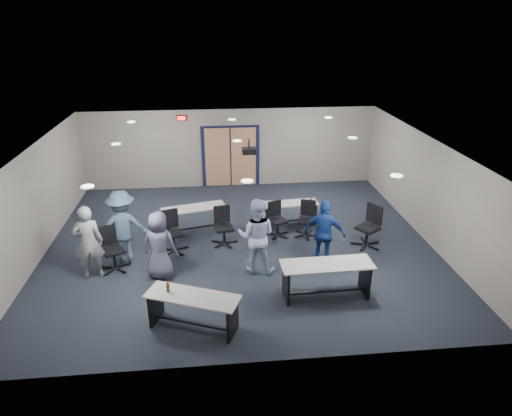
{
  "coord_description": "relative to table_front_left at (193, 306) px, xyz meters",
  "views": [
    {
      "loc": [
        -0.67,
        -10.77,
        5.66
      ],
      "look_at": [
        0.4,
        -0.3,
        1.14
      ],
      "focal_mm": 32.0,
      "sensor_mm": 36.0,
      "label": 1
    }
  ],
  "objects": [
    {
      "name": "chair_back_d",
      "position": [
        2.98,
        3.69,
        -0.01
      ],
      "size": [
        0.79,
        0.79,
        0.99
      ],
      "primitive_type": null,
      "rotation": [
        0.0,
        0.0,
        -0.33
      ],
      "color": "black",
      "rests_on": "floor"
    },
    {
      "name": "table_back_left",
      "position": [
        -0.06,
        4.31,
        -0.02
      ],
      "size": [
        1.84,
        1.0,
        0.71
      ],
      "rotation": [
        0.0,
        0.0,
        0.25
      ],
      "color": "beige",
      "rests_on": "floor"
    },
    {
      "name": "person_navy",
      "position": [
        3.07,
        2.13,
        0.33
      ],
      "size": [
        1.06,
        0.76,
        1.67
      ],
      "primitive_type": "imported",
      "rotation": [
        0.0,
        0.0,
        2.74
      ],
      "color": "navy",
      "rests_on": "floor"
    },
    {
      "name": "chair_back_b",
      "position": [
        0.73,
        3.43,
        0.01
      ],
      "size": [
        0.75,
        0.75,
        1.02
      ],
      "primitive_type": null,
      "rotation": [
        0.0,
        0.0,
        0.18
      ],
      "color": "black",
      "rests_on": "floor"
    },
    {
      "name": "ceiling_projector",
      "position": [
        1.44,
        3.91,
        1.9
      ],
      "size": [
        0.35,
        0.32,
        0.37
      ],
      "color": "black",
      "rests_on": "ceiling"
    },
    {
      "name": "person_plaid",
      "position": [
        -0.77,
        1.97,
        0.31
      ],
      "size": [
        0.9,
        0.7,
        1.63
      ],
      "primitive_type": "imported",
      "rotation": [
        0.0,
        0.0,
        2.88
      ],
      "color": "#4E536B",
      "rests_on": "floor"
    },
    {
      "name": "ceiling_can_lights",
      "position": [
        1.14,
        3.66,
        2.16
      ],
      "size": [
        6.24,
        5.74,
        0.02
      ],
      "primitive_type": null,
      "color": "white",
      "rests_on": "ceiling"
    },
    {
      "name": "front_wall",
      "position": [
        1.14,
        -1.09,
        0.84
      ],
      "size": [
        10.0,
        0.04,
        2.7
      ],
      "primitive_type": "cube",
      "color": "gray",
      "rests_on": "floor"
    },
    {
      "name": "double_door",
      "position": [
        1.14,
        7.88,
        0.54
      ],
      "size": [
        2.0,
        0.07,
        2.2
      ],
      "color": "black",
      "rests_on": "back_wall"
    },
    {
      "name": "person_lightblue",
      "position": [
        1.44,
        2.01,
        0.41
      ],
      "size": [
        1.03,
        0.88,
        1.83
      ],
      "primitive_type": "imported",
      "rotation": [
        0.0,
        0.0,
        2.9
      ],
      "color": "#B6C4F1",
      "rests_on": "floor"
    },
    {
      "name": "left_wall",
      "position": [
        -3.86,
        3.41,
        0.84
      ],
      "size": [
        0.04,
        9.0,
        2.7
      ],
      "primitive_type": "cube",
      "color": "gray",
      "rests_on": "floor"
    },
    {
      "name": "ceiling",
      "position": [
        1.14,
        3.41,
        2.19
      ],
      "size": [
        10.0,
        9.0,
        0.04
      ],
      "primitive_type": "cube",
      "color": "silver",
      "rests_on": "back_wall"
    },
    {
      "name": "chair_loose_left",
      "position": [
        -1.92,
        2.42,
        0.03
      ],
      "size": [
        0.91,
        0.91,
        1.07
      ],
      "primitive_type": null,
      "rotation": [
        0.0,
        0.0,
        0.47
      ],
      "color": "black",
      "rests_on": "floor"
    },
    {
      "name": "floor",
      "position": [
        1.14,
        3.41,
        -0.51
      ],
      "size": [
        10.0,
        10.0,
        0.0
      ],
      "primitive_type": "plane",
      "color": "black",
      "rests_on": "ground"
    },
    {
      "name": "person_back",
      "position": [
        -1.72,
        2.84,
        0.41
      ],
      "size": [
        1.28,
        0.87,
        1.83
      ],
      "primitive_type": "imported",
      "rotation": [
        0.0,
        0.0,
        3.31
      ],
      "color": "#445F7C",
      "rests_on": "floor"
    },
    {
      "name": "chair_back_c",
      "position": [
        2.21,
        3.79,
        -0.02
      ],
      "size": [
        0.79,
        0.79,
        0.96
      ],
      "primitive_type": null,
      "rotation": [
        0.0,
        0.0,
        0.39
      ],
      "color": "black",
      "rests_on": "floor"
    },
    {
      "name": "chair_back_a",
      "position": [
        -0.58,
        3.17,
        0.04
      ],
      "size": [
        0.87,
        0.87,
        1.08
      ],
      "primitive_type": null,
      "rotation": [
        0.0,
        0.0,
        0.35
      ],
      "color": "black",
      "rests_on": "floor"
    },
    {
      "name": "table_front_right",
      "position": [
        2.81,
        0.81,
        0.04
      ],
      "size": [
        1.97,
        0.7,
        0.79
      ],
      "rotation": [
        0.0,
        0.0,
        0.03
      ],
      "color": "beige",
      "rests_on": "floor"
    },
    {
      "name": "exit_sign",
      "position": [
        -0.46,
        7.86,
        1.94
      ],
      "size": [
        0.32,
        0.07,
        0.18
      ],
      "color": "black",
      "rests_on": "back_wall"
    },
    {
      "name": "chair_loose_right",
      "position": [
        4.44,
        2.95,
        0.05
      ],
      "size": [
        0.98,
        0.98,
        1.11
      ],
      "primitive_type": null,
      "rotation": [
        0.0,
        0.0,
        -0.96
      ],
      "color": "black",
      "rests_on": "floor"
    },
    {
      "name": "person_gray",
      "position": [
        -2.37,
        2.12,
        0.39
      ],
      "size": [
        0.71,
        0.53,
        1.78
      ],
      "primitive_type": "imported",
      "rotation": [
        0.0,
        0.0,
        3.32
      ],
      "color": "#8D959A",
      "rests_on": "floor"
    },
    {
      "name": "right_wall",
      "position": [
        6.14,
        3.41,
        0.84
      ],
      "size": [
        0.04,
        9.0,
        2.7
      ],
      "primitive_type": "cube",
      "color": "gray",
      "rests_on": "floor"
    },
    {
      "name": "back_wall",
      "position": [
        1.14,
        7.91,
        0.84
      ],
      "size": [
        10.0,
        0.04,
        2.7
      ],
      "primitive_type": "cube",
      "color": "gray",
      "rests_on": "floor"
    },
    {
      "name": "table_back_right",
      "position": [
        2.68,
        4.53,
        -0.06
      ],
      "size": [
        1.63,
        0.65,
        0.75
      ],
      "rotation": [
        0.0,
        0.0,
        0.08
      ],
      "color": "beige",
      "rests_on": "floor"
    },
    {
      "name": "table_front_left",
      "position": [
        0.0,
        0.0,
        0.0
      ],
      "size": [
        1.9,
        1.25,
        1.0
      ],
      "rotation": [
        0.0,
        0.0,
        -0.39
      ],
      "color": "beige",
      "rests_on": "floor"
    }
  ]
}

